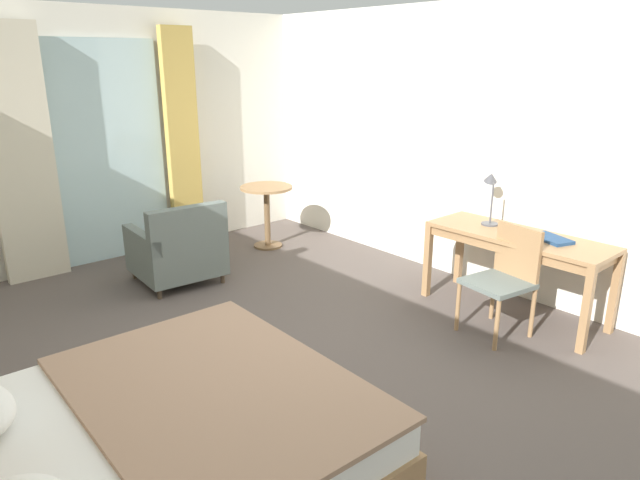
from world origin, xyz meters
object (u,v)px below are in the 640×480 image
writing_desk (518,244)px  armchair_by_window (178,250)px  bed (148,452)px  round_cafe_table (267,203)px  desk_chair (505,274)px  closed_book (551,239)px  desk_lamp (491,189)px

writing_desk → armchair_by_window: 3.23m
bed → round_cafe_table: (2.88, 2.97, 0.28)m
desk_chair → closed_book: bearing=-16.6°
desk_lamp → bed: bearing=-173.6°
desk_lamp → armchair_by_window: desk_lamp is taller
desk_chair → bed: bearing=177.5°
desk_chair → writing_desk: bearing=19.5°
bed → closed_book: 3.51m
writing_desk → round_cafe_table: round_cafe_table is taller
writing_desk → closed_book: 0.29m
writing_desk → armchair_by_window: armchair_by_window is taller
closed_book → round_cafe_table: bearing=118.4°
desk_chair → closed_book: size_ratio=2.64×
closed_book → round_cafe_table: size_ratio=0.46×
desk_chair → round_cafe_table: (-0.15, 3.10, 0.04)m
desk_chair → desk_lamp: (0.52, 0.53, 0.54)m
round_cafe_table → closed_book: bearing=-79.7°
writing_desk → closed_book: closed_book is taller
bed → closed_book: bearing=-4.3°
writing_desk → desk_lamp: size_ratio=3.26×
writing_desk → desk_lamp: (0.12, 0.39, 0.39)m
bed → armchair_by_window: 3.02m
writing_desk → round_cafe_table: (-0.54, 2.96, -0.11)m
desk_chair → round_cafe_table: 3.10m
bed → desk_chair: bed is taller
desk_lamp → round_cafe_table: 2.70m
closed_book → armchair_by_window: armchair_by_window is taller
bed → round_cafe_table: bearing=45.8°
desk_chair → armchair_by_window: 3.12m
armchair_by_window → round_cafe_table: size_ratio=1.14×
desk_chair → desk_lamp: desk_lamp is taller
bed → round_cafe_table: size_ratio=2.83×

